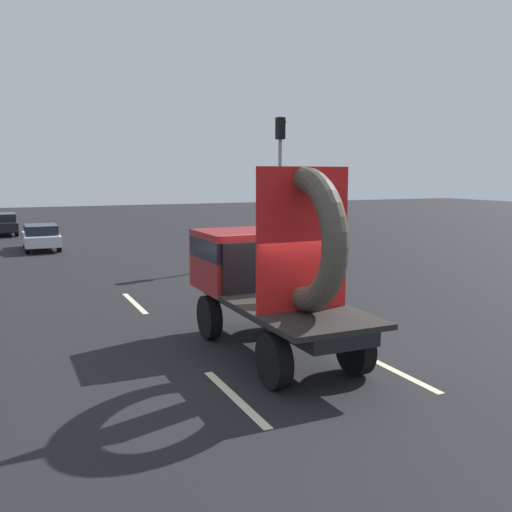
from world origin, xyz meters
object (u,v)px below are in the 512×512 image
traffic_light (280,169)px  flatbed_truck (266,268)px  distant_sedan (41,236)px  oncoming_car (2,223)px

traffic_light → flatbed_truck: bearing=-118.3°
distant_sedan → oncoming_car: (-1.72, 8.48, 0.05)m
oncoming_car → traffic_light: bearing=-57.2°
distant_sedan → oncoming_car: size_ratio=0.93×
flatbed_truck → distant_sedan: (-3.28, 19.15, -1.09)m
oncoming_car → flatbed_truck: bearing=-79.7°
distant_sedan → traffic_light: (9.11, -8.34, 3.28)m
flatbed_truck → distant_sedan: 19.46m
flatbed_truck → traffic_light: 12.48m
flatbed_truck → oncoming_car: size_ratio=1.28×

